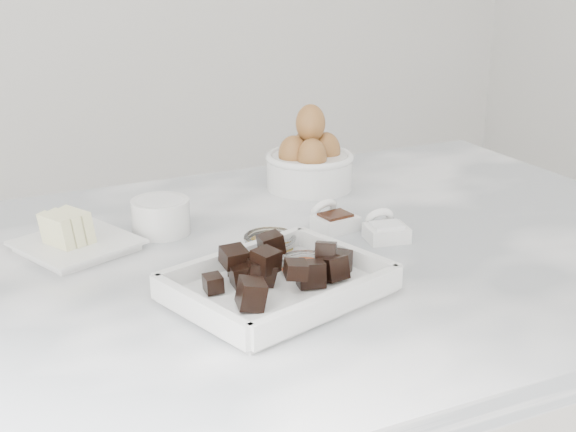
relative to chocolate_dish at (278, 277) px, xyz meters
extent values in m
cube|color=white|center=(0.07, 0.12, -0.05)|extent=(1.20, 0.80, 0.04)
cube|color=white|center=(0.00, 0.00, -0.02)|extent=(0.27, 0.23, 0.01)
cube|color=white|center=(-0.18, 0.25, -0.02)|extent=(0.16, 0.16, 0.01)
cube|color=white|center=(-0.18, 0.25, -0.01)|extent=(0.18, 0.18, 0.00)
cylinder|color=white|center=(-0.06, 0.27, 0.00)|extent=(0.08, 0.08, 0.05)
cylinder|color=white|center=(-0.06, 0.27, 0.02)|extent=(0.07, 0.07, 0.01)
cylinder|color=white|center=(0.23, 0.36, 0.00)|extent=(0.14, 0.14, 0.06)
torus|color=white|center=(0.23, 0.36, 0.03)|extent=(0.15, 0.15, 0.01)
ellipsoid|color=brown|center=(0.26, 0.37, 0.04)|extent=(0.05, 0.05, 0.06)
ellipsoid|color=brown|center=(0.20, 0.36, 0.04)|extent=(0.05, 0.05, 0.06)
ellipsoid|color=brown|center=(0.23, 0.39, 0.04)|extent=(0.05, 0.05, 0.06)
ellipsoid|color=brown|center=(0.22, 0.33, 0.04)|extent=(0.05, 0.05, 0.06)
ellipsoid|color=brown|center=(0.23, 0.37, 0.08)|extent=(0.05, 0.05, 0.06)
cylinder|color=white|center=(0.04, 0.12, -0.01)|extent=(0.07, 0.07, 0.03)
torus|color=white|center=(0.04, 0.12, 0.00)|extent=(0.07, 0.07, 0.01)
cylinder|color=orange|center=(0.04, 0.12, -0.02)|extent=(0.05, 0.05, 0.01)
cylinder|color=white|center=(0.05, 0.03, -0.01)|extent=(0.06, 0.06, 0.03)
torus|color=white|center=(0.05, 0.03, 0.00)|extent=(0.07, 0.07, 0.01)
ellipsoid|color=#FF5807|center=(0.05, 0.03, -0.01)|extent=(0.04, 0.04, 0.02)
cube|color=white|center=(0.17, 0.17, -0.01)|extent=(0.06, 0.05, 0.02)
cube|color=black|center=(0.17, 0.17, 0.00)|extent=(0.05, 0.04, 0.00)
torus|color=white|center=(0.17, 0.20, 0.00)|extent=(0.05, 0.04, 0.04)
cube|color=white|center=(0.21, 0.10, -0.01)|extent=(0.06, 0.06, 0.02)
cube|color=white|center=(0.21, 0.10, 0.00)|extent=(0.05, 0.04, 0.00)
torus|color=white|center=(0.22, 0.13, 0.00)|extent=(0.05, 0.04, 0.04)
camera|label=1|loc=(-0.37, -0.78, 0.38)|focal=50.00mm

